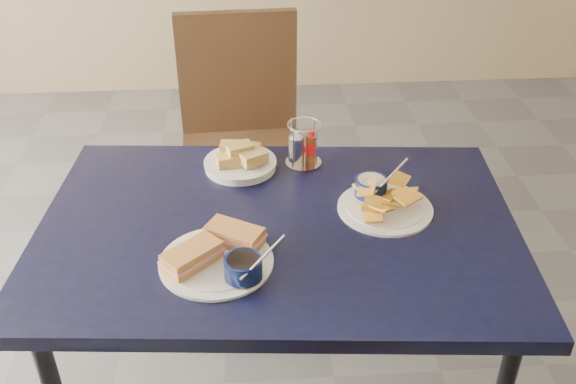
{
  "coord_description": "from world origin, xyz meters",
  "views": [
    {
      "loc": [
        0.11,
        -1.49,
        1.73
      ],
      "look_at": [
        0.21,
        -0.08,
        0.82
      ],
      "focal_mm": 40.0,
      "sensor_mm": 36.0,
      "label": 1
    }
  ],
  "objects": [
    {
      "name": "plantain_plate",
      "position": [
        0.46,
        -0.06,
        0.77
      ],
      "size": [
        0.26,
        0.26,
        0.12
      ],
      "color": "white",
      "rests_on": "dining_table"
    },
    {
      "name": "sandwich_plate",
      "position": [
        0.03,
        -0.28,
        0.77
      ],
      "size": [
        0.3,
        0.28,
        0.12
      ],
      "color": "white",
      "rests_on": "dining_table"
    },
    {
      "name": "chair_far",
      "position": [
        0.09,
        0.8,
        0.57
      ],
      "size": [
        0.49,
        0.47,
        1.0
      ],
      "color": "black",
      "rests_on": "ground"
    },
    {
      "name": "bread_basket",
      "position": [
        0.09,
        0.17,
        0.78
      ],
      "size": [
        0.21,
        0.21,
        0.08
      ],
      "color": "white",
      "rests_on": "dining_table"
    },
    {
      "name": "dining_table",
      "position": [
        0.18,
        -0.12,
        0.69
      ],
      "size": [
        1.32,
        0.94,
        0.75
      ],
      "color": "black",
      "rests_on": "ground"
    },
    {
      "name": "condiment_caddy",
      "position": [
        0.27,
        0.19,
        0.81
      ],
      "size": [
        0.11,
        0.11,
        0.14
      ],
      "color": "silver",
      "rests_on": "dining_table"
    },
    {
      "name": "ground",
      "position": [
        0.0,
        0.0,
        0.0
      ],
      "size": [
        6.0,
        6.0,
        0.0
      ],
      "primitive_type": "plane",
      "color": "#535459",
      "rests_on": "ground"
    }
  ]
}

